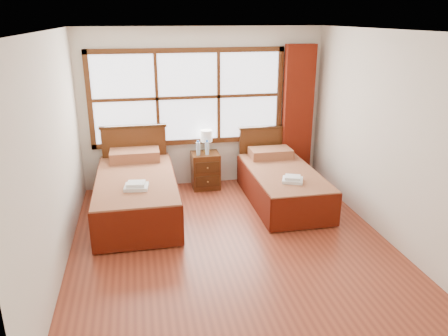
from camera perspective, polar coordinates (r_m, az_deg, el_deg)
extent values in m
plane|color=brown|center=(5.64, 1.00, -9.91)|extent=(4.50, 4.50, 0.00)
plane|color=white|center=(4.93, 1.18, 17.51)|extent=(4.50, 4.50, 0.00)
plane|color=silver|center=(7.28, -2.73, 7.77)|extent=(4.00, 0.00, 4.00)
plane|color=silver|center=(5.11, -21.40, 1.41)|extent=(0.00, 4.50, 4.50)
plane|color=silver|center=(5.88, 20.53, 3.76)|extent=(0.00, 4.50, 4.50)
cube|color=white|center=(7.19, -4.72, 9.19)|extent=(3.00, 0.02, 1.40)
cube|color=#4E2811|center=(7.33, -4.54, 3.47)|extent=(3.16, 0.06, 0.08)
cube|color=#4E2811|center=(7.07, -4.87, 15.08)|extent=(3.16, 0.06, 0.08)
cube|color=#4E2811|center=(7.16, -17.16, 8.37)|extent=(0.08, 0.06, 1.56)
cube|color=#4E2811|center=(7.50, 7.23, 9.53)|extent=(0.08, 0.06, 1.56)
cube|color=#4E2811|center=(7.13, -8.74, 8.95)|extent=(0.05, 0.05, 1.40)
cube|color=#4E2811|center=(7.24, -0.72, 9.33)|extent=(0.05, 0.05, 1.40)
cube|color=#4E2811|center=(7.17, -4.70, 9.17)|extent=(3.00, 0.05, 0.05)
cube|color=maroon|center=(7.58, 9.58, 6.98)|extent=(0.50, 0.16, 2.30)
cube|color=#361D0B|center=(6.48, -11.23, -4.68)|extent=(0.98, 1.96, 0.32)
cube|color=maroon|center=(6.37, -11.40, -2.28)|extent=(1.10, 2.17, 0.27)
cube|color=#591709|center=(6.46, -16.17, -3.91)|extent=(0.03, 2.17, 0.54)
cube|color=#591709|center=(6.44, -6.45, -3.29)|extent=(0.03, 2.17, 0.54)
cube|color=#591709|center=(5.45, -11.19, -7.96)|extent=(1.10, 0.03, 0.54)
cube|color=maroon|center=(7.04, -11.58, 1.69)|extent=(0.77, 0.45, 0.17)
cube|color=#4E2811|center=(7.30, -11.52, 1.17)|extent=(1.02, 0.06, 1.06)
cube|color=#361D0B|center=(7.15, -11.81, 5.31)|extent=(1.06, 0.08, 0.04)
cube|color=#361D0B|center=(6.82, 7.65, -3.39)|extent=(0.87, 1.73, 0.28)
cube|color=maroon|center=(6.73, 7.75, -1.35)|extent=(0.97, 1.92, 0.24)
cube|color=#591709|center=(6.64, 3.72, -2.78)|extent=(0.03, 1.92, 0.48)
cube|color=#591709|center=(6.95, 11.50, -2.14)|extent=(0.03, 1.92, 0.48)
cube|color=#591709|center=(5.96, 10.64, -5.80)|extent=(0.97, 0.03, 0.48)
cube|color=maroon|center=(7.29, 6.07, 1.97)|extent=(0.68, 0.40, 0.15)
cube|color=#4E2811|center=(7.61, 5.35, 1.77)|extent=(0.91, 0.06, 0.94)
cube|color=#361D0B|center=(7.48, 5.46, 5.29)|extent=(0.94, 0.08, 0.04)
cube|color=#4E2811|center=(7.31, -2.43, -0.31)|extent=(0.45, 0.40, 0.60)
cube|color=#361D0B|center=(7.16, -2.15, -1.78)|extent=(0.40, 0.02, 0.18)
cube|color=#361D0B|center=(7.07, -2.17, 0.04)|extent=(0.40, 0.02, 0.18)
sphere|color=#B4813D|center=(7.14, -2.13, -1.83)|extent=(0.03, 0.03, 0.03)
sphere|color=#B4813D|center=(7.06, -2.15, 0.00)|extent=(0.03, 0.03, 0.03)
cube|color=white|center=(5.89, -11.38, -2.44)|extent=(0.34, 0.30, 0.05)
cube|color=white|center=(5.88, -11.41, -2.03)|extent=(0.25, 0.23, 0.04)
cube|color=white|center=(6.28, 8.95, -1.59)|extent=(0.36, 0.34, 0.04)
cube|color=white|center=(6.26, 8.97, -1.23)|extent=(0.27, 0.25, 0.04)
cylinder|color=gold|center=(7.28, -2.29, 2.19)|extent=(0.12, 0.12, 0.02)
cylinder|color=gold|center=(7.25, -2.30, 2.88)|extent=(0.03, 0.03, 0.16)
cylinder|color=white|center=(7.20, -2.31, 4.22)|extent=(0.19, 0.19, 0.19)
cylinder|color=silver|center=(7.09, -3.40, 2.53)|extent=(0.07, 0.07, 0.22)
cylinder|color=blue|center=(7.05, -3.42, 3.50)|extent=(0.03, 0.03, 0.03)
cylinder|color=silver|center=(7.11, -2.22, 2.60)|extent=(0.07, 0.07, 0.22)
cylinder|color=blue|center=(7.07, -2.23, 3.56)|extent=(0.03, 0.03, 0.03)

